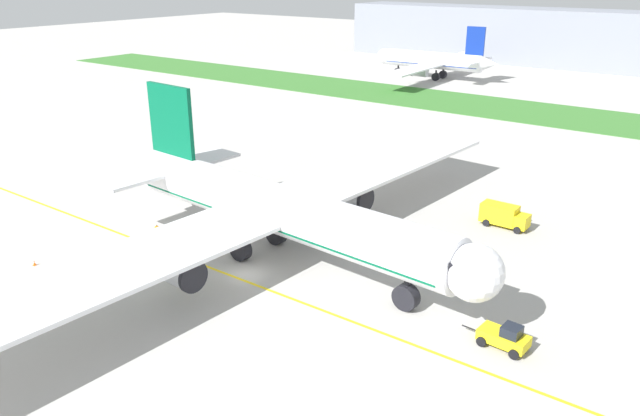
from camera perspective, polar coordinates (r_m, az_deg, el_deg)
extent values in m
plane|color=#ADAAA5|center=(66.60, -6.87, -6.09)|extent=(600.00, 600.00, 0.00)
cube|color=yellow|center=(65.88, -7.55, -6.45)|extent=(280.00, 0.36, 0.01)
cube|color=#38722D|center=(148.92, 19.71, 8.23)|extent=(320.00, 24.00, 0.10)
cylinder|color=white|center=(66.95, -3.73, -0.11)|extent=(43.51, 8.40, 5.41)
cube|color=#055938|center=(67.30, -3.71, -0.87)|extent=(41.75, 7.85, 0.65)
sphere|color=white|center=(54.79, 14.08, -5.81)|extent=(5.14, 5.14, 5.14)
cone|color=white|center=(84.49, -15.61, 3.99)|extent=(6.25, 5.00, 4.60)
cube|color=#055938|center=(78.12, -13.60, 7.85)|extent=(7.80, 1.08, 8.65)
cube|color=white|center=(83.52, -10.62, 4.51)|extent=(5.35, 8.96, 0.38)
cube|color=white|center=(77.53, -16.77, 2.65)|extent=(5.35, 8.96, 0.38)
cube|color=white|center=(84.72, 5.67, 3.96)|extent=(12.20, 39.48, 0.43)
cube|color=white|center=(56.77, -21.14, -6.44)|extent=(12.20, 39.48, 0.43)
cylinder|color=#B7BABF|center=(77.80, 2.70, 1.19)|extent=(5.33, 3.32, 2.97)
cylinder|color=black|center=(76.36, 4.22, 0.76)|extent=(0.66, 3.15, 3.12)
cylinder|color=#B7BABF|center=(60.49, -13.14, -5.49)|extent=(5.33, 3.32, 2.97)
cylinder|color=black|center=(58.63, -11.61, -6.25)|extent=(0.66, 3.15, 3.12)
cylinder|color=black|center=(59.30, 7.99, -7.25)|extent=(0.57, 0.57, 2.10)
cylinder|color=black|center=(59.80, 7.94, -8.13)|extent=(2.64, 1.33, 2.57)
cylinder|color=black|center=(72.48, -4.08, -1.61)|extent=(0.57, 0.57, 2.10)
cylinder|color=black|center=(72.89, -4.05, -2.37)|extent=(2.64, 1.33, 2.57)
cylinder|color=black|center=(68.90, -7.37, -3.00)|extent=(0.57, 0.57, 2.10)
cylinder|color=black|center=(69.33, -7.33, -3.79)|extent=(2.64, 1.33, 2.57)
cube|color=black|center=(54.80, 13.39, -4.95)|extent=(2.17, 4.18, 0.97)
sphere|color=black|center=(80.03, -10.94, 3.51)|extent=(0.38, 0.38, 0.38)
sphere|color=black|center=(77.33, -9.22, 3.00)|extent=(0.38, 0.38, 0.38)
sphere|color=black|center=(74.71, -7.38, 2.45)|extent=(0.38, 0.38, 0.38)
sphere|color=black|center=(72.18, -5.42, 1.85)|extent=(0.38, 0.38, 0.38)
sphere|color=black|center=(69.75, -3.31, 1.21)|extent=(0.38, 0.38, 0.38)
sphere|color=black|center=(67.43, -1.06, 0.53)|extent=(0.38, 0.38, 0.38)
sphere|color=black|center=(65.23, 1.35, -0.20)|extent=(0.38, 0.38, 0.38)
sphere|color=black|center=(63.17, 3.92, -0.99)|extent=(0.38, 0.38, 0.38)
sphere|color=black|center=(61.25, 6.66, -1.82)|extent=(0.38, 0.38, 0.38)
sphere|color=black|center=(59.50, 9.58, -2.70)|extent=(0.38, 0.38, 0.38)
cube|color=yellow|center=(56.20, 16.56, -11.40)|extent=(4.33, 2.35, 0.95)
cube|color=black|center=(55.53, 17.26, -10.79)|extent=(1.62, 1.67, 0.90)
cylinder|color=black|center=(57.36, 13.77, -10.76)|extent=(1.80, 0.24, 0.12)
cylinder|color=black|center=(56.11, 14.67, -11.81)|extent=(0.92, 0.41, 0.90)
cylinder|color=black|center=(57.73, 15.60, -10.90)|extent=(0.92, 0.41, 0.90)
cylinder|color=black|center=(55.20, 17.46, -12.74)|extent=(0.92, 0.41, 0.90)
cylinder|color=black|center=(56.84, 18.32, -11.78)|extent=(0.92, 0.41, 0.90)
cylinder|color=black|center=(71.24, -15.55, -4.48)|extent=(0.13, 0.13, 0.88)
cylinder|color=#BFE519|center=(70.93, -15.73, -3.96)|extent=(0.10, 0.10, 0.56)
cylinder|color=black|center=(71.24, -15.38, -4.46)|extent=(0.13, 0.13, 0.88)
cylinder|color=#BFE519|center=(70.94, -15.31, -3.91)|extent=(0.10, 0.10, 0.56)
cube|color=#BFE519|center=(70.93, -15.52, -3.92)|extent=(0.48, 0.53, 0.63)
sphere|color=tan|center=(70.74, -15.56, -3.59)|extent=(0.24, 0.24, 0.24)
cylinder|color=black|center=(77.43, -14.69, -2.30)|extent=(0.12, 0.12, 0.80)
cylinder|color=orange|center=(77.17, -14.63, -1.85)|extent=(0.09, 0.09, 0.51)
cylinder|color=black|center=(77.45, -14.82, -2.31)|extent=(0.12, 0.12, 0.80)
cylinder|color=orange|center=(77.20, -14.97, -1.87)|extent=(0.09, 0.09, 0.51)
cube|color=orange|center=(77.18, -14.80, -1.84)|extent=(0.46, 0.47, 0.57)
sphere|color=#8C6647|center=(77.02, -14.83, -1.56)|extent=(0.22, 0.22, 0.22)
cylinder|color=black|center=(70.13, -16.63, -5.03)|extent=(0.12, 0.12, 0.86)
cylinder|color=#BFE519|center=(69.77, -16.58, -4.53)|extent=(0.10, 0.10, 0.55)
cylinder|color=black|center=(70.22, -16.78, -5.01)|extent=(0.12, 0.12, 0.86)
cylinder|color=#BFE519|center=(70.00, -16.95, -4.48)|extent=(0.10, 0.10, 0.55)
cube|color=#BFE519|center=(69.87, -16.77, -4.48)|extent=(0.51, 0.41, 0.61)
sphere|color=#8C6647|center=(69.69, -16.81, -4.16)|extent=(0.23, 0.23, 0.23)
cube|color=#F2590C|center=(74.91, -24.80, -4.80)|extent=(0.36, 0.36, 0.03)
cone|color=#F2590C|center=(74.80, -24.84, -4.60)|extent=(0.28, 0.28, 0.55)
cylinder|color=white|center=(74.79, -24.84, -4.58)|extent=(0.17, 0.17, 0.06)
cube|color=yellow|center=(80.94, 16.20, -0.48)|extent=(4.49, 2.36, 2.36)
cube|color=yellow|center=(80.22, 18.06, -1.17)|extent=(1.76, 2.24, 1.62)
cube|color=#263347|center=(79.88, 18.62, -1.08)|extent=(0.10, 1.94, 0.71)
cylinder|color=black|center=(81.55, 18.27, -1.45)|extent=(0.90, 0.31, 0.90)
cylinder|color=black|center=(79.50, 17.71, -1.97)|extent=(0.90, 0.31, 0.90)
cylinder|color=black|center=(82.73, 15.69, -0.83)|extent=(0.90, 0.31, 0.90)
cylinder|color=black|center=(80.71, 15.08, -1.32)|extent=(0.90, 0.31, 0.90)
cylinder|color=white|center=(188.41, 10.37, 13.26)|extent=(29.65, 5.80, 4.79)
cube|color=navy|center=(188.52, 10.35, 13.01)|extent=(28.46, 5.38, 0.58)
sphere|color=white|center=(195.49, 5.97, 13.76)|extent=(4.55, 4.55, 4.55)
cone|color=white|center=(182.15, 15.33, 12.72)|extent=(5.41, 4.25, 4.07)
cube|color=navy|center=(182.98, 14.14, 14.72)|extent=(5.32, 0.66, 7.67)
cube|color=white|center=(178.98, 13.59, 12.85)|extent=(3.51, 7.78, 0.34)
cube|color=white|center=(187.88, 14.70, 13.12)|extent=(3.51, 7.78, 0.34)
cube|color=white|center=(173.82, 8.60, 12.52)|extent=(7.40, 26.76, 0.38)
cube|color=white|center=(202.21, 12.65, 13.45)|extent=(7.40, 26.76, 0.38)
cylinder|color=#B7BABF|center=(179.74, 9.18, 12.30)|extent=(4.64, 2.79, 2.64)
cylinder|color=black|center=(180.71, 8.52, 12.38)|extent=(0.49, 2.78, 2.77)
cylinder|color=#B7BABF|center=(197.26, 11.69, 12.91)|extent=(4.64, 2.79, 2.64)
cylinder|color=black|center=(198.15, 11.08, 12.99)|extent=(0.49, 2.78, 2.77)
cylinder|color=black|center=(193.70, 7.22, 12.65)|extent=(0.50, 0.50, 1.86)
cylinder|color=black|center=(193.83, 7.21, 12.37)|extent=(2.31, 1.10, 2.28)
cylinder|color=black|center=(185.66, 10.65, 12.09)|extent=(0.50, 0.50, 1.86)
cylinder|color=black|center=(185.80, 10.63, 11.81)|extent=(2.31, 1.10, 2.28)
cylinder|color=black|center=(190.22, 11.29, 12.26)|extent=(0.50, 0.50, 1.86)
cylinder|color=black|center=(190.36, 11.27, 11.98)|extent=(2.31, 1.10, 2.28)
cube|color=gray|center=(228.51, 19.26, 14.72)|extent=(133.44, 20.00, 18.00)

